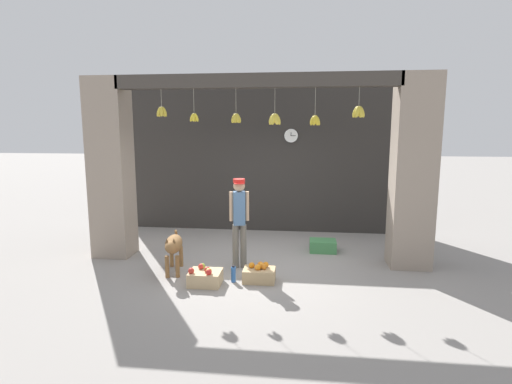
{
  "coord_description": "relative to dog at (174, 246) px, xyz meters",
  "views": [
    {
      "loc": [
        0.84,
        -6.89,
        2.46
      ],
      "look_at": [
        0.0,
        0.37,
        1.28
      ],
      "focal_mm": 28.0,
      "sensor_mm": 36.0,
      "label": 1
    }
  ],
  "objects": [
    {
      "name": "shop_pillar_right",
      "position": [
        4.08,
        0.84,
        1.21
      ],
      "size": [
        0.7,
        0.6,
        3.38
      ],
      "primitive_type": "cube",
      "color": "gray",
      "rests_on": "ground_plane"
    },
    {
      "name": "storefront_awning",
      "position": [
        1.34,
        0.65,
        2.73
      ],
      "size": [
        4.94,
        0.29,
        0.89
      ],
      "color": "#3D3833"
    },
    {
      "name": "fruit_crate_apples",
      "position": [
        0.66,
        -0.46,
        -0.35
      ],
      "size": [
        0.5,
        0.42,
        0.31
      ],
      "color": "tan",
      "rests_on": "ground_plane"
    },
    {
      "name": "shopkeeper",
      "position": [
        1.08,
        0.39,
        0.45
      ],
      "size": [
        0.34,
        0.28,
        1.59
      ],
      "rotation": [
        0.0,
        0.0,
        3.36
      ],
      "color": "#6B665B",
      "rests_on": "ground_plane"
    },
    {
      "name": "ground_plane",
      "position": [
        1.31,
        0.54,
        -0.48
      ],
      "size": [
        60.0,
        60.0,
        0.0
      ],
      "primitive_type": "plane",
      "color": "gray"
    },
    {
      "name": "wall_clock",
      "position": [
        1.89,
        3.02,
        1.81
      ],
      "size": [
        0.33,
        0.03,
        0.33
      ],
      "color": "black"
    },
    {
      "name": "fruit_crate_oranges",
      "position": [
        1.49,
        -0.22,
        -0.35
      ],
      "size": [
        0.51,
        0.36,
        0.3
      ],
      "color": "tan",
      "rests_on": "ground_plane"
    },
    {
      "name": "shop_pillar_left",
      "position": [
        -1.46,
        0.84,
        1.21
      ],
      "size": [
        0.7,
        0.6,
        3.38
      ],
      "primitive_type": "cube",
      "color": "gray",
      "rests_on": "ground_plane"
    },
    {
      "name": "shop_back_wall",
      "position": [
        1.31,
        3.09,
        1.21
      ],
      "size": [
        6.84,
        0.12,
        3.38
      ],
      "primitive_type": "cube",
      "color": "#2D2B28",
      "rests_on": "ground_plane"
    },
    {
      "name": "water_bottle",
      "position": [
        1.08,
        -0.3,
        -0.35
      ],
      "size": [
        0.08,
        0.08,
        0.28
      ],
      "color": "#2D60AD",
      "rests_on": "ground_plane"
    },
    {
      "name": "produce_box_green",
      "position": [
        2.59,
        1.5,
        -0.36
      ],
      "size": [
        0.52,
        0.4,
        0.23
      ],
      "primitive_type": "cube",
      "color": "#42844C",
      "rests_on": "ground_plane"
    },
    {
      "name": "dog",
      "position": [
        0.0,
        0.0,
        0.0
      ],
      "size": [
        0.41,
        1.02,
        0.7
      ],
      "rotation": [
        0.0,
        0.0,
        -1.38
      ],
      "color": "olive",
      "rests_on": "ground_plane"
    }
  ]
}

